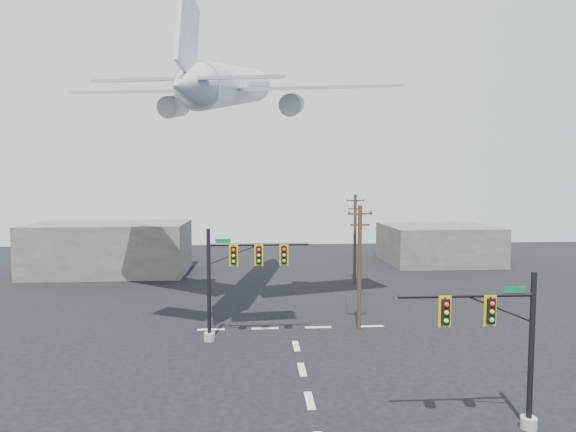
{
  "coord_description": "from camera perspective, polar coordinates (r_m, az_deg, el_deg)",
  "views": [
    {
      "loc": [
        -2.66,
        -23.2,
        10.96
      ],
      "look_at": [
        -0.75,
        5.0,
        8.92
      ],
      "focal_mm": 30.0,
      "sensor_mm": 36.0,
      "label": 1
    }
  ],
  "objects": [
    {
      "name": "utility_pole_a",
      "position": [
        35.92,
        8.47,
        -5.77
      ],
      "size": [
        1.85,
        0.31,
        9.21
      ],
      "rotation": [
        0.0,
        0.0,
        0.06
      ],
      "color": "#41291C",
      "rests_on": "ground"
    },
    {
      "name": "power_lines",
      "position": [
        43.39,
        8.21,
        1.11
      ],
      "size": [
        4.63,
        15.62,
        0.03
      ],
      "color": "black"
    },
    {
      "name": "signal_mast_near",
      "position": [
        23.67,
        24.21,
        -13.97
      ],
      "size": [
        6.36,
        0.77,
        7.04
      ],
      "color": "gray",
      "rests_on": "ground"
    },
    {
      "name": "airliner",
      "position": [
        43.04,
        -6.61,
        14.98
      ],
      "size": [
        28.43,
        30.22,
        8.82
      ],
      "rotation": [
        0.0,
        -0.19,
        1.39
      ],
      "color": "silver"
    },
    {
      "name": "lane_markings",
      "position": [
        30.68,
        1.41,
        -16.79
      ],
      "size": [
        14.0,
        21.2,
        0.01
      ],
      "color": "beige",
      "rests_on": "ground"
    },
    {
      "name": "building_right",
      "position": [
        68.37,
        17.32,
        -3.17
      ],
      "size": [
        14.0,
        12.0,
        5.0
      ],
      "primitive_type": "cube",
      "color": "slate",
      "rests_on": "ground"
    },
    {
      "name": "ground",
      "position": [
        25.8,
        2.58,
        -21.02
      ],
      "size": [
        120.0,
        120.0,
        0.0
      ],
      "primitive_type": "plane",
      "color": "black",
      "rests_on": "ground"
    },
    {
      "name": "building_left",
      "position": [
        61.25,
        -20.33,
        -3.6
      ],
      "size": [
        18.0,
        10.0,
        6.0
      ],
      "primitive_type": "cube",
      "color": "slate",
      "rests_on": "ground"
    },
    {
      "name": "utility_pole_b",
      "position": [
        51.62,
        7.94,
        -2.54
      ],
      "size": [
        1.92,
        0.54,
        9.56
      ],
      "rotation": [
        0.0,
        0.0,
        -0.22
      ],
      "color": "#41291C",
      "rests_on": "ground"
    },
    {
      "name": "signal_mast_far",
      "position": [
        33.34,
        -6.42,
        -7.3
      ],
      "size": [
        7.23,
        0.85,
        7.75
      ],
      "color": "gray",
      "rests_on": "ground"
    }
  ]
}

